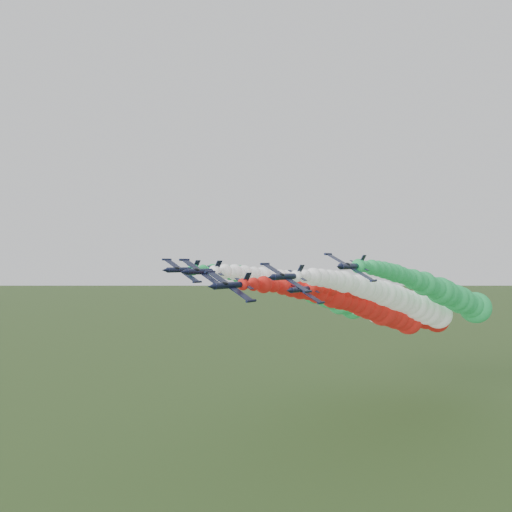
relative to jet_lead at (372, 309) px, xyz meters
The scene contains 7 objects.
ground 59.02m from the jet_lead, 106.19° to the right, with size 3000.00×3000.00×0.00m, color #3D5927.
jet_lead is the anchor object (origin of this frame).
jet_inner_left 12.78m from the jet_lead, 150.62° to the left, with size 19.67×94.32×21.81m.
jet_inner_right 11.37m from the jet_lead, 51.57° to the left, with size 19.33×93.98×21.47m.
jet_outer_left 28.28m from the jet_lead, 148.62° to the left, with size 19.65×94.31×21.80m.
jet_outer_right 25.61m from the jet_lead, 47.50° to the left, with size 19.84×94.49×21.99m.
jet_trail 22.40m from the jet_lead, 80.70° to the left, with size 19.16×93.82×21.31m.
Camera 1 is at (63.20, -91.05, 47.31)m, focal length 35.00 mm.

